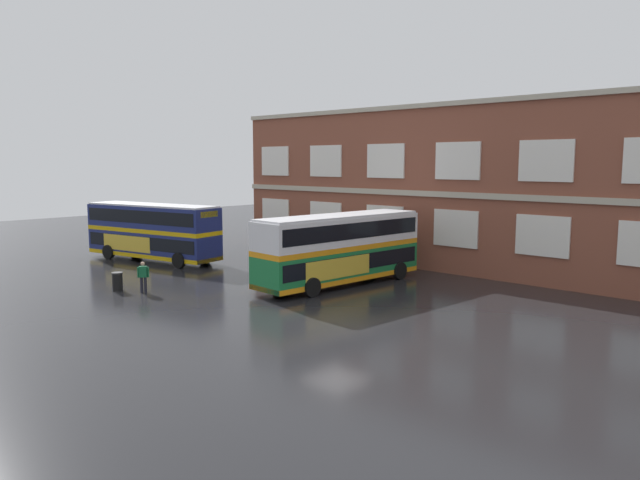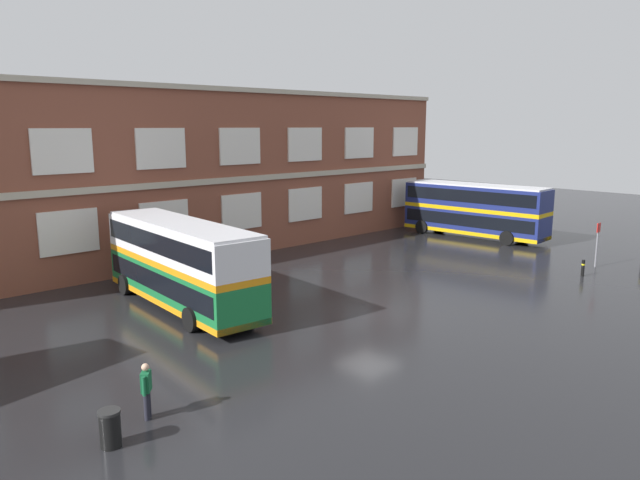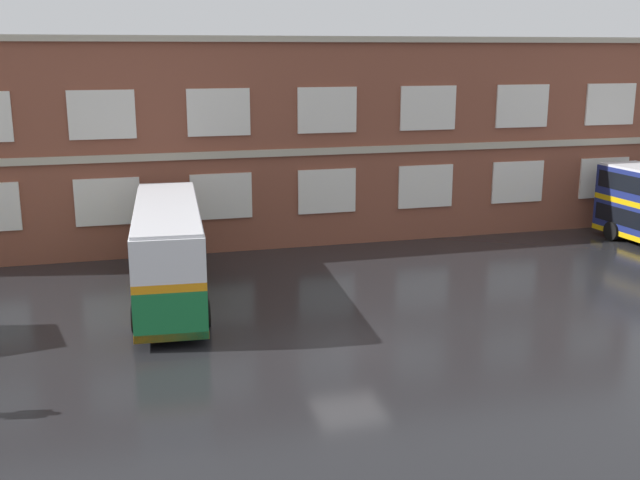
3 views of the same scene
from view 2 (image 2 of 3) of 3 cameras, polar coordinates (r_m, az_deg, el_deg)
The scene contains 8 objects.
ground_plane at distance 28.70m, azimuth 1.69°, elevation -6.15°, with size 120.00×120.00×0.00m, color black.
brick_terminal_building at distance 40.63m, azimuth -14.13°, elevation 6.10°, with size 44.32×8.19×10.79m.
double_decker_middle at distance 28.39m, azimuth -13.16°, elevation -2.13°, with size 3.43×11.15×4.07m.
double_decker_far at distance 46.88m, azimuth 14.60°, elevation 2.86°, with size 3.48×11.16×4.07m.
waiting_passenger at distance 18.42m, azimuth -16.29°, elevation -13.50°, with size 0.49×0.55×1.70m.
bus_stand_flag at distance 39.39m, azimuth 25.03°, elevation -0.05°, with size 0.44×0.10×2.70m.
station_litter_bin at distance 17.44m, azimuth -19.46°, elevation -16.64°, with size 0.60×0.60×1.03m.
safety_bollard_east at distance 36.91m, azimuth 23.88°, elevation -2.44°, with size 0.19×0.19×0.95m.
Camera 2 is at (-19.39, -17.42, 8.40)m, focal length 33.41 mm.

